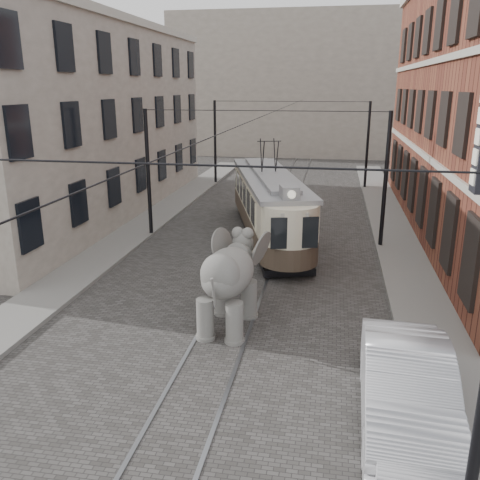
# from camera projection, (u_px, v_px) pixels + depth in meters

# --- Properties ---
(ground) EXTENTS (120.00, 120.00, 0.00)m
(ground) POSITION_uv_depth(u_px,v_px,m) (243.00, 290.00, 18.35)
(ground) COLOR #474441
(tram_rails) EXTENTS (1.54, 80.00, 0.02)m
(tram_rails) POSITION_uv_depth(u_px,v_px,m) (243.00, 289.00, 18.34)
(tram_rails) COLOR slate
(tram_rails) RESTS_ON ground
(sidewalk_right) EXTENTS (2.00, 60.00, 0.15)m
(sidewalk_right) POSITION_uv_depth(u_px,v_px,m) (418.00, 300.00, 17.30)
(sidewalk_right) COLOR slate
(sidewalk_right) RESTS_ON ground
(sidewalk_left) EXTENTS (2.00, 60.00, 0.15)m
(sidewalk_left) POSITION_uv_depth(u_px,v_px,m) (75.00, 276.00, 19.44)
(sidewalk_left) COLOR slate
(sidewalk_left) RESTS_ON ground
(stucco_building) EXTENTS (7.00, 24.00, 10.00)m
(stucco_building) POSITION_uv_depth(u_px,v_px,m) (78.00, 123.00, 28.21)
(stucco_building) COLOR gray
(stucco_building) RESTS_ON ground
(distant_block) EXTENTS (28.00, 10.00, 14.00)m
(distant_block) POSITION_uv_depth(u_px,v_px,m) (309.00, 86.00, 54.01)
(distant_block) COLOR gray
(distant_block) RESTS_ON ground
(catenary) EXTENTS (11.00, 30.20, 6.00)m
(catenary) POSITION_uv_depth(u_px,v_px,m) (259.00, 182.00, 22.23)
(catenary) COLOR black
(catenary) RESTS_ON ground
(tram) EXTENTS (5.44, 11.80, 4.60)m
(tram) POSITION_uv_depth(u_px,v_px,m) (268.00, 190.00, 24.16)
(tram) COLOR beige
(tram) RESTS_ON ground
(elephant) EXTENTS (2.78, 4.60, 2.70)m
(elephant) POSITION_uv_depth(u_px,v_px,m) (228.00, 285.00, 15.11)
(elephant) COLOR #66635E
(elephant) RESTS_ON ground
(parked_car) EXTENTS (1.99, 5.28, 1.72)m
(parked_car) POSITION_uv_depth(u_px,v_px,m) (407.00, 389.00, 10.82)
(parked_car) COLOR #B0AFB4
(parked_car) RESTS_ON ground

